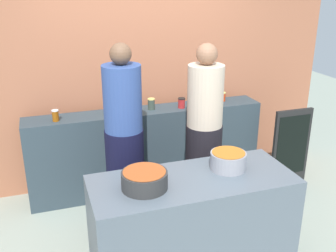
{
  "coord_description": "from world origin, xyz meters",
  "views": [
    {
      "loc": [
        -1.1,
        -2.94,
        2.35
      ],
      "look_at": [
        0.0,
        0.35,
        1.05
      ],
      "focal_mm": 41.95,
      "sensor_mm": 36.0,
      "label": 1
    }
  ],
  "objects_px": {
    "preserve_jar_2": "(129,106)",
    "chalkboard_sign": "(291,148)",
    "cooking_pot_center": "(228,161)",
    "cook_with_tongs": "(124,147)",
    "preserve_jar_1": "(121,108)",
    "cooking_pot_left": "(144,180)",
    "preserve_jar_0": "(55,116)",
    "preserve_jar_7": "(223,97)",
    "preserve_jar_4": "(181,103)",
    "preserve_jar_3": "(151,104)",
    "preserve_jar_5": "(195,101)",
    "preserve_jar_6": "(207,99)",
    "cook_in_cap": "(204,141)"
  },
  "relations": [
    {
      "from": "preserve_jar_2",
      "to": "chalkboard_sign",
      "type": "height_order",
      "value": "preserve_jar_2"
    },
    {
      "from": "cooking_pot_center",
      "to": "cook_with_tongs",
      "type": "xyz_separation_m",
      "value": [
        -0.75,
        0.7,
        -0.06
      ]
    },
    {
      "from": "preserve_jar_1",
      "to": "preserve_jar_2",
      "type": "distance_m",
      "value": 0.12
    },
    {
      "from": "cooking_pot_left",
      "to": "preserve_jar_0",
      "type": "bearing_deg",
      "value": 112.78
    },
    {
      "from": "preserve_jar_7",
      "to": "preserve_jar_4",
      "type": "bearing_deg",
      "value": -170.4
    },
    {
      "from": "cooking_pot_left",
      "to": "preserve_jar_3",
      "type": "bearing_deg",
      "value": 71.68
    },
    {
      "from": "preserve_jar_5",
      "to": "cooking_pot_center",
      "type": "xyz_separation_m",
      "value": [
        -0.22,
        -1.29,
        -0.14
      ]
    },
    {
      "from": "preserve_jar_1",
      "to": "preserve_jar_4",
      "type": "xyz_separation_m",
      "value": [
        0.7,
        0.01,
        -0.01
      ]
    },
    {
      "from": "preserve_jar_0",
      "to": "cooking_pot_left",
      "type": "distance_m",
      "value": 1.49
    },
    {
      "from": "preserve_jar_3",
      "to": "preserve_jar_6",
      "type": "xyz_separation_m",
      "value": [
        0.67,
        -0.01,
        0.0
      ]
    },
    {
      "from": "preserve_jar_1",
      "to": "preserve_jar_7",
      "type": "distance_m",
      "value": 1.27
    },
    {
      "from": "preserve_jar_3",
      "to": "cook_in_cap",
      "type": "relative_size",
      "value": 0.07
    },
    {
      "from": "preserve_jar_0",
      "to": "preserve_jar_4",
      "type": "xyz_separation_m",
      "value": [
        1.39,
        0.01,
        -0.0
      ]
    },
    {
      "from": "cooking_pot_center",
      "to": "preserve_jar_7",
      "type": "bearing_deg",
      "value": 66.01
    },
    {
      "from": "preserve_jar_0",
      "to": "preserve_jar_2",
      "type": "relative_size",
      "value": 0.89
    },
    {
      "from": "preserve_jar_2",
      "to": "cook_in_cap",
      "type": "xyz_separation_m",
      "value": [
        0.6,
        -0.68,
        -0.22
      ]
    },
    {
      "from": "cook_with_tongs",
      "to": "preserve_jar_4",
      "type": "bearing_deg",
      "value": 35.92
    },
    {
      "from": "cooking_pot_left",
      "to": "cooking_pot_center",
      "type": "height_order",
      "value": "cooking_pot_center"
    },
    {
      "from": "preserve_jar_6",
      "to": "chalkboard_sign",
      "type": "relative_size",
      "value": 0.14
    },
    {
      "from": "chalkboard_sign",
      "to": "cook_with_tongs",
      "type": "bearing_deg",
      "value": -175.89
    },
    {
      "from": "preserve_jar_5",
      "to": "cook_in_cap",
      "type": "height_order",
      "value": "cook_in_cap"
    },
    {
      "from": "preserve_jar_1",
      "to": "preserve_jar_5",
      "type": "relative_size",
      "value": 1.11
    },
    {
      "from": "preserve_jar_3",
      "to": "preserve_jar_6",
      "type": "relative_size",
      "value": 0.96
    },
    {
      "from": "preserve_jar_5",
      "to": "chalkboard_sign",
      "type": "xyz_separation_m",
      "value": [
        1.05,
        -0.45,
        -0.55
      ]
    },
    {
      "from": "preserve_jar_1",
      "to": "preserve_jar_3",
      "type": "height_order",
      "value": "preserve_jar_1"
    },
    {
      "from": "cook_with_tongs",
      "to": "chalkboard_sign",
      "type": "distance_m",
      "value": 2.05
    },
    {
      "from": "preserve_jar_2",
      "to": "cook_with_tongs",
      "type": "height_order",
      "value": "cook_with_tongs"
    },
    {
      "from": "cook_in_cap",
      "to": "preserve_jar_3",
      "type": "bearing_deg",
      "value": 116.76
    },
    {
      "from": "preserve_jar_4",
      "to": "preserve_jar_6",
      "type": "relative_size",
      "value": 0.88
    },
    {
      "from": "preserve_jar_5",
      "to": "chalkboard_sign",
      "type": "bearing_deg",
      "value": -23.11
    },
    {
      "from": "preserve_jar_1",
      "to": "cooking_pot_center",
      "type": "xyz_separation_m",
      "value": [
        0.66,
        -1.26,
        -0.15
      ]
    },
    {
      "from": "preserve_jar_2",
      "to": "preserve_jar_5",
      "type": "height_order",
      "value": "preserve_jar_2"
    },
    {
      "from": "preserve_jar_4",
      "to": "preserve_jar_5",
      "type": "bearing_deg",
      "value": 5.19
    },
    {
      "from": "preserve_jar_6",
      "to": "cooking_pot_left",
      "type": "distance_m",
      "value": 1.83
    },
    {
      "from": "preserve_jar_0",
      "to": "cook_in_cap",
      "type": "bearing_deg",
      "value": -24.45
    },
    {
      "from": "preserve_jar_1",
      "to": "preserve_jar_2",
      "type": "bearing_deg",
      "value": 28.99
    },
    {
      "from": "cooking_pot_center",
      "to": "preserve_jar_4",
      "type": "bearing_deg",
      "value": 88.02
    },
    {
      "from": "chalkboard_sign",
      "to": "preserve_jar_7",
      "type": "bearing_deg",
      "value": 141.28
    },
    {
      "from": "preserve_jar_6",
      "to": "preserve_jar_7",
      "type": "bearing_deg",
      "value": 12.98
    },
    {
      "from": "preserve_jar_1",
      "to": "preserve_jar_5",
      "type": "bearing_deg",
      "value": 1.89
    },
    {
      "from": "preserve_jar_2",
      "to": "cooking_pot_center",
      "type": "xyz_separation_m",
      "value": [
        0.55,
        -1.32,
        -0.15
      ]
    },
    {
      "from": "preserve_jar_7",
      "to": "cooking_pot_left",
      "type": "xyz_separation_m",
      "value": [
        -1.38,
        -1.47,
        -0.14
      ]
    },
    {
      "from": "preserve_jar_1",
      "to": "preserve_jar_7",
      "type": "relative_size",
      "value": 1.3
    },
    {
      "from": "preserve_jar_1",
      "to": "cooking_pot_center",
      "type": "distance_m",
      "value": 1.43
    },
    {
      "from": "cooking_pot_center",
      "to": "cook_with_tongs",
      "type": "relative_size",
      "value": 0.17
    },
    {
      "from": "preserve_jar_2",
      "to": "cooking_pot_left",
      "type": "xyz_separation_m",
      "value": [
        -0.22,
        -1.42,
        -0.15
      ]
    },
    {
      "from": "preserve_jar_0",
      "to": "cooking_pot_left",
      "type": "xyz_separation_m",
      "value": [
        0.57,
        -1.37,
        -0.15
      ]
    },
    {
      "from": "chalkboard_sign",
      "to": "cook_in_cap",
      "type": "bearing_deg",
      "value": -170.34
    },
    {
      "from": "preserve_jar_5",
      "to": "cooking_pot_center",
      "type": "bearing_deg",
      "value": -99.58
    },
    {
      "from": "preserve_jar_0",
      "to": "cook_in_cap",
      "type": "xyz_separation_m",
      "value": [
        1.39,
        -0.63,
        -0.22
      ]
    }
  ]
}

